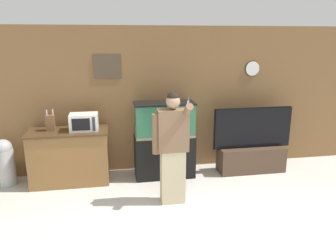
{
  "coord_description": "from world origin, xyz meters",
  "views": [
    {
      "loc": [
        -0.91,
        -2.7,
        2.39
      ],
      "look_at": [
        -0.05,
        2.2,
        1.05
      ],
      "focal_mm": 35.0,
      "sensor_mm": 36.0,
      "label": 1
    }
  ],
  "objects_px": {
    "knife_block": "(50,123)",
    "trash_bin": "(5,162)",
    "microwave": "(84,122)",
    "tv_on_stand": "(251,153)",
    "counter_island": "(70,157)",
    "aquarium_on_stand": "(164,140)",
    "person_standing": "(172,147)"
  },
  "relations": [
    {
      "from": "knife_block",
      "to": "trash_bin",
      "type": "bearing_deg",
      "value": 178.62
    },
    {
      "from": "microwave",
      "to": "tv_on_stand",
      "type": "distance_m",
      "value": 3.03
    },
    {
      "from": "knife_block",
      "to": "tv_on_stand",
      "type": "xyz_separation_m",
      "value": [
        3.49,
        -0.13,
        -0.69
      ]
    },
    {
      "from": "tv_on_stand",
      "to": "counter_island",
      "type": "bearing_deg",
      "value": 178.62
    },
    {
      "from": "counter_island",
      "to": "trash_bin",
      "type": "bearing_deg",
      "value": 176.13
    },
    {
      "from": "trash_bin",
      "to": "aquarium_on_stand",
      "type": "bearing_deg",
      "value": -1.83
    },
    {
      "from": "person_standing",
      "to": "trash_bin",
      "type": "bearing_deg",
      "value": 157.81
    },
    {
      "from": "person_standing",
      "to": "counter_island",
      "type": "bearing_deg",
      "value": 147.51
    },
    {
      "from": "tv_on_stand",
      "to": "microwave",
      "type": "bearing_deg",
      "value": 178.97
    },
    {
      "from": "person_standing",
      "to": "microwave",
      "type": "bearing_deg",
      "value": 143.06
    },
    {
      "from": "knife_block",
      "to": "person_standing",
      "type": "height_order",
      "value": "person_standing"
    },
    {
      "from": "microwave",
      "to": "person_standing",
      "type": "relative_size",
      "value": 0.27
    },
    {
      "from": "tv_on_stand",
      "to": "person_standing",
      "type": "xyz_separation_m",
      "value": [
        -1.65,
        -0.92,
        0.51
      ]
    },
    {
      "from": "microwave",
      "to": "tv_on_stand",
      "type": "height_order",
      "value": "tv_on_stand"
    },
    {
      "from": "knife_block",
      "to": "trash_bin",
      "type": "height_order",
      "value": "knife_block"
    },
    {
      "from": "counter_island",
      "to": "trash_bin",
      "type": "distance_m",
      "value": 1.06
    },
    {
      "from": "counter_island",
      "to": "knife_block",
      "type": "relative_size",
      "value": 3.71
    },
    {
      "from": "microwave",
      "to": "knife_block",
      "type": "xyz_separation_m",
      "value": [
        -0.54,
        0.08,
        -0.01
      ]
    },
    {
      "from": "microwave",
      "to": "tv_on_stand",
      "type": "xyz_separation_m",
      "value": [
        2.95,
        -0.05,
        -0.7
      ]
    },
    {
      "from": "microwave",
      "to": "aquarium_on_stand",
      "type": "height_order",
      "value": "aquarium_on_stand"
    },
    {
      "from": "knife_block",
      "to": "person_standing",
      "type": "xyz_separation_m",
      "value": [
        1.84,
        -1.05,
        -0.18
      ]
    },
    {
      "from": "counter_island",
      "to": "aquarium_on_stand",
      "type": "bearing_deg",
      "value": -0.49
    },
    {
      "from": "counter_island",
      "to": "person_standing",
      "type": "distance_m",
      "value": 1.9
    },
    {
      "from": "person_standing",
      "to": "tv_on_stand",
      "type": "bearing_deg",
      "value": 29.12
    },
    {
      "from": "aquarium_on_stand",
      "to": "knife_block",
      "type": "bearing_deg",
      "value": 177.99
    },
    {
      "from": "aquarium_on_stand",
      "to": "tv_on_stand",
      "type": "bearing_deg",
      "value": -2.28
    },
    {
      "from": "tv_on_stand",
      "to": "trash_bin",
      "type": "bearing_deg",
      "value": 178.0
    },
    {
      "from": "tv_on_stand",
      "to": "person_standing",
      "type": "height_order",
      "value": "person_standing"
    },
    {
      "from": "knife_block",
      "to": "tv_on_stand",
      "type": "distance_m",
      "value": 3.56
    },
    {
      "from": "counter_island",
      "to": "tv_on_stand",
      "type": "bearing_deg",
      "value": -1.38
    },
    {
      "from": "trash_bin",
      "to": "person_standing",
      "type": "bearing_deg",
      "value": -22.19
    },
    {
      "from": "person_standing",
      "to": "trash_bin",
      "type": "distance_m",
      "value": 2.87
    }
  ]
}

